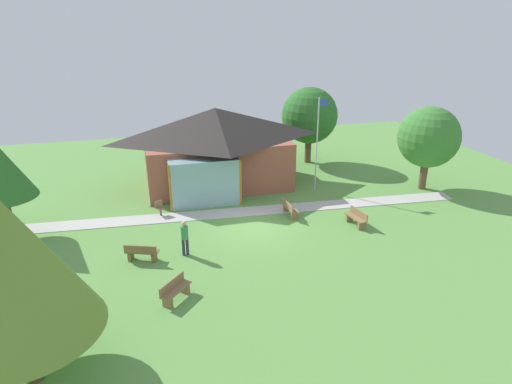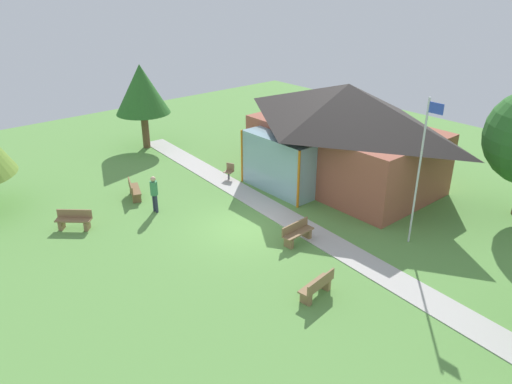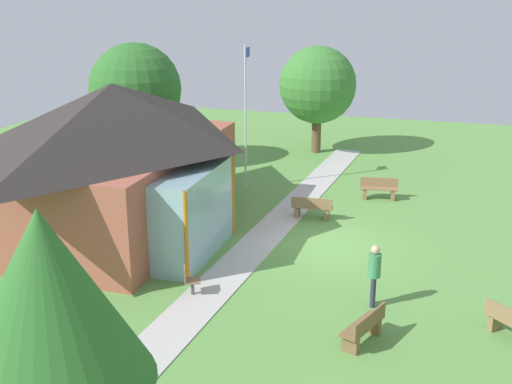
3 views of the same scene
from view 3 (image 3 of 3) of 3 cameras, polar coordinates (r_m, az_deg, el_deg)
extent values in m
plane|color=#609947|center=(21.73, 5.92, -4.58)|extent=(44.00, 44.00, 0.00)
cube|color=#A35642|center=(22.94, -12.02, 0.46)|extent=(9.10, 5.52, 3.10)
pyramid|color=#2D2826|center=(22.33, -12.44, 6.74)|extent=(10.10, 6.52, 2.02)
cube|color=#8CB2BF|center=(20.43, -5.49, -1.85)|extent=(4.09, 1.20, 2.79)
cylinder|color=orange|center=(18.44, -6.14, -4.08)|extent=(0.12, 0.12, 2.79)
cylinder|color=orange|center=(22.04, -2.06, -0.29)|extent=(0.12, 0.12, 2.79)
cube|color=#BCB7B2|center=(22.16, 0.69, -3.99)|extent=(25.91, 3.08, 0.03)
cylinder|color=silver|center=(26.80, -0.94, 6.50)|extent=(0.08, 0.08, 5.97)
cube|color=blue|center=(26.69, -0.77, 12.17)|extent=(0.60, 0.02, 0.40)
cube|color=brown|center=(16.04, 9.33, -11.51)|extent=(1.56, 0.94, 0.06)
cube|color=brown|center=(15.75, 8.30, -13.13)|extent=(0.29, 0.43, 0.39)
cube|color=brown|center=(16.60, 10.21, -11.50)|extent=(0.29, 0.43, 0.39)
cube|color=brown|center=(15.87, 9.98, -11.03)|extent=(1.42, 0.59, 0.36)
cube|color=olive|center=(17.54, 20.27, -10.70)|extent=(0.40, 0.39, 0.39)
cube|color=olive|center=(16.90, 21.47, -10.19)|extent=(1.06, 1.14, 0.36)
cube|color=olive|center=(23.90, 4.97, -1.29)|extent=(0.52, 1.52, 0.06)
cube|color=olive|center=(24.06, 3.66, -1.76)|extent=(0.41, 0.18, 0.39)
cube|color=olive|center=(23.91, 6.25, -1.96)|extent=(0.41, 0.18, 0.39)
cube|color=olive|center=(23.65, 4.91, -0.95)|extent=(0.14, 1.50, 0.36)
cube|color=olive|center=(26.37, 10.76, 0.30)|extent=(0.64, 1.55, 0.06)
cube|color=olive|center=(26.47, 11.91, -0.28)|extent=(0.42, 0.21, 0.39)
cube|color=olive|center=(26.43, 9.53, -0.17)|extent=(0.42, 0.21, 0.39)
cube|color=olive|center=(26.49, 10.77, 0.86)|extent=(0.26, 1.49, 0.36)
cube|color=#8C6B4C|center=(18.15, -5.62, -7.75)|extent=(0.58, 0.58, 0.04)
cube|color=#8C6B4C|center=(18.05, -6.28, -7.15)|extent=(0.42, 0.22, 0.40)
cylinder|color=#4C4C51|center=(18.25, -5.60, -8.40)|extent=(0.10, 0.10, 0.42)
cylinder|color=#4C4C51|center=(18.33, -5.58, -8.96)|extent=(0.36, 0.36, 0.02)
cylinder|color=#2D3347|center=(17.71, 10.22, -8.69)|extent=(0.14, 0.14, 0.85)
cylinder|color=#2D3347|center=(17.87, 10.26, -8.44)|extent=(0.14, 0.14, 0.85)
cylinder|color=#3F8C59|center=(17.47, 10.38, -6.36)|extent=(0.34, 0.34, 0.65)
sphere|color=#D8AD8C|center=(17.30, 10.46, -5.02)|extent=(0.24, 0.24, 0.24)
cylinder|color=brown|center=(31.04, -10.28, 4.10)|extent=(0.49, 0.49, 2.07)
sphere|color=#2D6B28|center=(30.54, -10.55, 8.88)|extent=(4.22, 4.22, 4.22)
cone|color=#2D6B28|center=(10.54, -17.97, -8.92)|extent=(3.26, 3.26, 2.94)
cylinder|color=brown|center=(33.34, 5.32, 5.19)|extent=(0.47, 0.47, 2.00)
sphere|color=#3D7F33|center=(32.89, 5.45, 9.35)|extent=(3.85, 3.85, 3.85)
camera|label=1|loc=(22.28, 69.14, 11.76)|focal=31.04mm
camera|label=2|loc=(35.13, 31.69, 18.36)|focal=34.25mm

